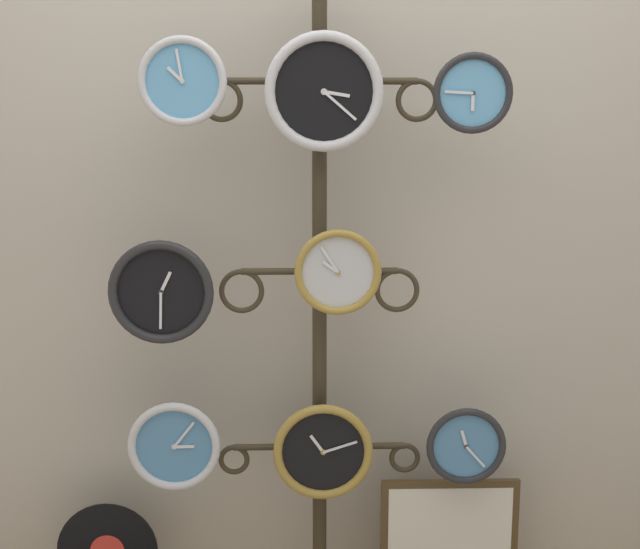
{
  "coord_description": "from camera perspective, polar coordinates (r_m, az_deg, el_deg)",
  "views": [
    {
      "loc": [
        -0.07,
        -2.14,
        1.57
      ],
      "look_at": [
        0.0,
        0.36,
        1.07
      ],
      "focal_mm": 50.0,
      "sensor_mm": 36.0,
      "label": 1
    }
  ],
  "objects": [
    {
      "name": "shop_wall",
      "position": [
        2.72,
        -0.12,
        7.71
      ],
      "size": [
        4.4,
        0.04,
        2.8
      ],
      "color": "#BCB2A3",
      "rests_on": "ground_plane"
    },
    {
      "name": "clock_bottom_right",
      "position": [
        2.7,
        9.31,
        -10.75
      ],
      "size": [
        0.24,
        0.04,
        0.24
      ],
      "color": "#4C84B2"
    },
    {
      "name": "clock_middle_center",
      "position": [
        2.49,
        1.15,
        0.16
      ],
      "size": [
        0.24,
        0.04,
        0.24
      ],
      "color": "silver"
    },
    {
      "name": "clock_bottom_center",
      "position": [
        2.67,
        0.2,
        -11.25
      ],
      "size": [
        0.29,
        0.04,
        0.29
      ],
      "color": "black"
    },
    {
      "name": "clock_top_center",
      "position": [
        2.46,
        0.26,
        11.62
      ],
      "size": [
        0.32,
        0.04,
        0.32
      ],
      "color": "black"
    },
    {
      "name": "clock_top_right",
      "position": [
        2.49,
        9.74,
        11.37
      ],
      "size": [
        0.22,
        0.04,
        0.22
      ],
      "color": "#60A8DB"
    },
    {
      "name": "picture_frame",
      "position": [
        2.89,
        8.27,
        -16.21
      ],
      "size": [
        0.42,
        0.02,
        0.36
      ],
      "color": "#4C381E",
      "rests_on": "low_shelf"
    },
    {
      "name": "clock_top_left",
      "position": [
        2.47,
        -8.79,
        12.13
      ],
      "size": [
        0.24,
        0.04,
        0.24
      ],
      "color": "#60A8DB"
    },
    {
      "name": "clock_bottom_left",
      "position": [
        2.66,
        -9.31,
        -10.77
      ],
      "size": [
        0.27,
        0.04,
        0.27
      ],
      "color": "#4C84B2"
    },
    {
      "name": "display_stand",
      "position": [
        2.69,
        -0.03,
        -7.05
      ],
      "size": [
        0.67,
        0.36,
        1.91
      ],
      "color": "#382D1E",
      "rests_on": "ground_plane"
    },
    {
      "name": "clock_middle_left",
      "position": [
        2.53,
        -10.13,
        -1.11
      ],
      "size": [
        0.3,
        0.04,
        0.3
      ],
      "color": "black"
    }
  ]
}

